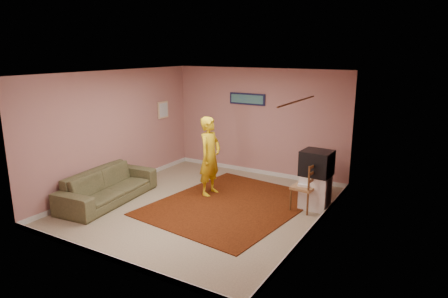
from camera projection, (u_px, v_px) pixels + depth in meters
The scene contains 26 objects.
ground at pixel (203, 206), 7.94m from camera, with size 5.00×5.00×0.00m, color tan.
wall_back at pixel (258, 122), 9.71m from camera, with size 4.50×0.02×2.60m, color #A66D6E.
wall_front at pixel (103, 177), 5.53m from camera, with size 4.50×0.02×2.60m, color #A66D6E.
wall_left at pixel (116, 130), 8.72m from camera, with size 0.02×5.00×2.60m, color #A66D6E.
wall_right at pixel (317, 158), 6.52m from camera, with size 0.02×5.00×2.60m, color #A66D6E.
ceiling at pixel (201, 73), 7.31m from camera, with size 4.50×5.00×0.02m, color silver.
baseboard_back at pixel (257, 171), 10.01m from camera, with size 4.50×0.02×0.10m, color silver.
baseboard_front at pixel (109, 258), 5.84m from camera, with size 4.50×0.02×0.10m, color silver.
baseboard_left at pixel (120, 185), 9.02m from camera, with size 0.02×5.00×0.10m, color silver.
baseboard_right at pixel (312, 228), 6.83m from camera, with size 0.02×5.00×0.10m, color silver.
window at pixel (298, 162), 5.73m from camera, with size 0.01×1.10×1.50m, color black.
curtain_sheer at pixel (292, 178), 5.66m from camera, with size 0.01×0.75×2.10m, color silver.
curtain_floral at pixel (307, 166), 6.25m from camera, with size 0.01×0.35×2.10m, color beige.
curtain_rod at pixel (297, 101), 5.54m from camera, with size 0.02×0.02×1.40m, color brown.
picture_back at pixel (247, 99), 9.70m from camera, with size 0.95×0.04×0.28m.
picture_left at pixel (163, 110), 9.99m from camera, with size 0.04×0.38×0.42m.
area_rug at pixel (230, 204), 7.98m from camera, with size 2.59×3.24×0.02m, color black.
tv_cabinet at pixel (315, 192), 7.75m from camera, with size 0.53×0.48×0.67m, color white.
crt_tv at pixel (317, 163), 7.62m from camera, with size 0.59×0.53×0.48m.
chair_a at pixel (314, 170), 8.31m from camera, with size 0.55×0.53×0.52m.
dvd_player at pixel (314, 173), 8.32m from camera, with size 0.36×0.26×0.06m, color silver.
blue_throw at pixel (317, 159), 8.42m from camera, with size 0.43×0.05×0.45m, color #9BB8FE.
chair_b at pixel (304, 181), 7.59m from camera, with size 0.46×0.48×0.52m.
game_console at pixel (304, 185), 7.60m from camera, with size 0.21×0.15×0.04m, color white.
sofa at pixel (108, 186), 8.11m from camera, with size 2.22×0.87×0.65m, color brown.
person at pixel (210, 156), 8.38m from camera, with size 0.61×0.40×1.68m, color gold.
Camera 1 is at (4.12, -6.19, 3.02)m, focal length 32.00 mm.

